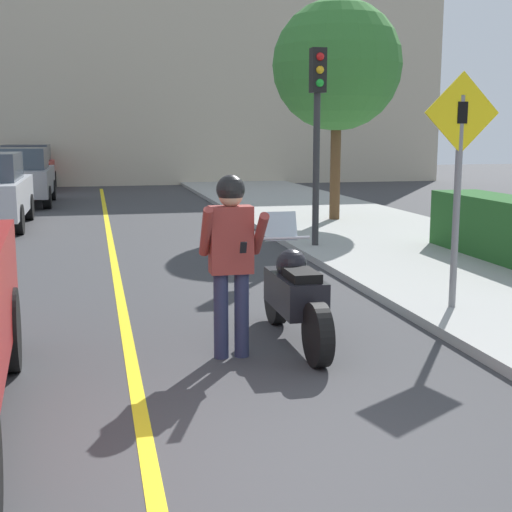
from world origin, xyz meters
The scene contains 10 objects.
ground_plane centered at (0.00, 0.00, 0.00)m, with size 80.00×80.00×0.00m, color #38383A.
road_center_line centered at (-0.60, 6.00, 0.00)m, with size 0.12×36.00×0.01m.
building_backdrop centered at (0.00, 26.00, 4.77)m, with size 28.00×1.20×9.53m.
motorcycle centered at (1.07, 3.03, 0.50)m, with size 0.62×2.13×1.28m.
person_biker centered at (0.35, 2.69, 1.07)m, with size 0.59×0.48×1.75m.
crossing_sign centered at (3.17, 3.64, 1.73)m, with size 0.91×0.08×2.69m.
traffic_light centered at (3.00, 8.42, 2.53)m, with size 0.26×0.30×3.46m.
street_tree centered at (4.63, 12.09, 3.63)m, with size 2.95×2.95×5.00m.
parked_car_grey centered at (-3.00, 18.36, 0.86)m, with size 1.88×4.20×1.68m.
parked_car_red centered at (-3.24, 24.11, 0.86)m, with size 1.88×4.20×1.68m.
Camera 1 is at (-0.89, -3.78, 2.13)m, focal length 50.00 mm.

